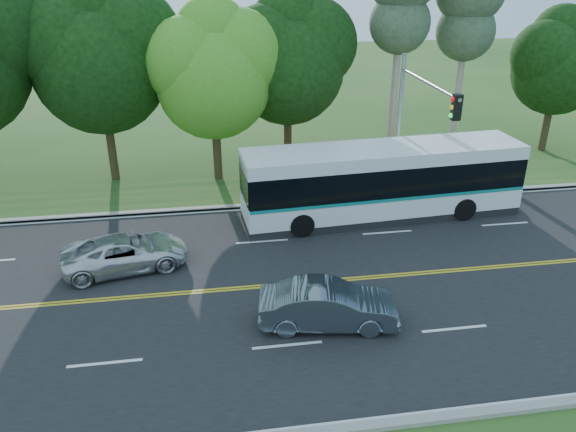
{
  "coord_description": "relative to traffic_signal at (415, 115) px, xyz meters",
  "views": [
    {
      "loc": [
        -2.64,
        -17.41,
        11.09
      ],
      "look_at": [
        0.38,
        2.0,
        1.84
      ],
      "focal_mm": 35.0,
      "sensor_mm": 36.0,
      "label": 1
    }
  ],
  "objects": [
    {
      "name": "ground",
      "position": [
        -6.49,
        -5.4,
        -4.67
      ],
      "size": [
        120.0,
        120.0,
        0.0
      ],
      "primitive_type": "plane",
      "color": "#204D19",
      "rests_on": "ground"
    },
    {
      "name": "road",
      "position": [
        -6.49,
        -5.4,
        -4.66
      ],
      "size": [
        60.0,
        14.0,
        0.02
      ],
      "primitive_type": "cube",
      "color": "black",
      "rests_on": "ground"
    },
    {
      "name": "curb_north",
      "position": [
        -6.49,
        1.75,
        -4.6
      ],
      "size": [
        60.0,
        0.3,
        0.15
      ],
      "primitive_type": "cube",
      "color": "#9B968C",
      "rests_on": "ground"
    },
    {
      "name": "curb_south",
      "position": [
        -6.49,
        -12.55,
        -4.6
      ],
      "size": [
        60.0,
        0.3,
        0.15
      ],
      "primitive_type": "cube",
      "color": "#9B968C",
      "rests_on": "ground"
    },
    {
      "name": "grass_verge",
      "position": [
        -6.49,
        3.6,
        -4.62
      ],
      "size": [
        60.0,
        4.0,
        0.1
      ],
      "primitive_type": "cube",
      "color": "#204D19",
      "rests_on": "ground"
    },
    {
      "name": "lane_markings",
      "position": [
        -6.59,
        -5.4,
        -4.65
      ],
      "size": [
        57.6,
        13.82,
        0.0
      ],
      "color": "gold",
      "rests_on": "road"
    },
    {
      "name": "tree_row",
      "position": [
        -11.65,
        6.73,
        2.06
      ],
      "size": [
        44.7,
        9.1,
        13.84
      ],
      "color": "#322516",
      "rests_on": "ground"
    },
    {
      "name": "bougainvillea_hedge",
      "position": [
        0.69,
        2.75,
        -3.95
      ],
      "size": [
        9.5,
        2.25,
        1.5
      ],
      "color": "maroon",
      "rests_on": "ground"
    },
    {
      "name": "traffic_signal",
      "position": [
        0.0,
        0.0,
        0.0
      ],
      "size": [
        0.42,
        6.1,
        7.0
      ],
      "color": "#999DA2",
      "rests_on": "ground"
    },
    {
      "name": "transit_bus",
      "position": [
        -1.3,
        -0.16,
        -3.01
      ],
      "size": [
        12.8,
        3.57,
        3.31
      ],
      "rotation": [
        0.0,
        0.0,
        0.07
      ],
      "color": "white",
      "rests_on": "road"
    },
    {
      "name": "sedan",
      "position": [
        -5.52,
        -8.04,
        -3.91
      ],
      "size": [
        4.66,
        2.21,
        1.47
      ],
      "primitive_type": "imported",
      "rotation": [
        0.0,
        0.0,
        1.42
      ],
      "color": "slate",
      "rests_on": "road"
    },
    {
      "name": "suv",
      "position": [
        -12.39,
        -3.24,
        -3.99
      ],
      "size": [
        5.07,
        3.08,
        1.31
      ],
      "primitive_type": "imported",
      "rotation": [
        0.0,
        0.0,
        1.77
      ],
      "color": "silver",
      "rests_on": "road"
    }
  ]
}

